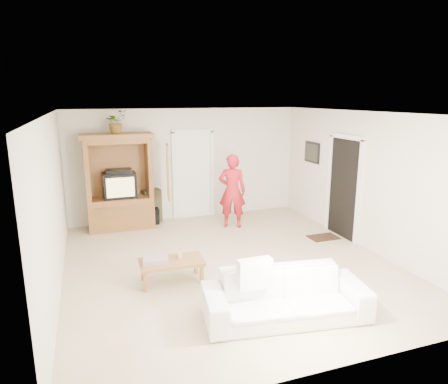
% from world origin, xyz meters
% --- Properties ---
extents(floor, '(6.00, 6.00, 0.00)m').
position_xyz_m(floor, '(0.00, 0.00, 0.00)').
color(floor, tan).
rests_on(floor, ground).
extents(ceiling, '(6.00, 6.00, 0.00)m').
position_xyz_m(ceiling, '(0.00, 0.00, 2.60)').
color(ceiling, white).
rests_on(ceiling, floor).
extents(wall_back, '(5.50, 0.00, 5.50)m').
position_xyz_m(wall_back, '(0.00, 3.00, 1.30)').
color(wall_back, silver).
rests_on(wall_back, floor).
extents(wall_front, '(5.50, 0.00, 5.50)m').
position_xyz_m(wall_front, '(0.00, -3.00, 1.30)').
color(wall_front, silver).
rests_on(wall_front, floor).
extents(wall_left, '(0.00, 6.00, 6.00)m').
position_xyz_m(wall_left, '(-2.75, 0.00, 1.30)').
color(wall_left, silver).
rests_on(wall_left, floor).
extents(wall_right, '(0.00, 6.00, 6.00)m').
position_xyz_m(wall_right, '(2.75, 0.00, 1.30)').
color(wall_right, silver).
rests_on(wall_right, floor).
extents(armoire, '(1.82, 1.14, 2.10)m').
position_xyz_m(armoire, '(-1.58, 2.66, 0.91)').
color(armoire, brown).
rests_on(armoire, floor).
extents(door_back, '(0.85, 0.05, 2.04)m').
position_xyz_m(door_back, '(0.15, 2.97, 1.02)').
color(door_back, white).
rests_on(door_back, floor).
extents(doorway_right, '(0.05, 0.90, 2.04)m').
position_xyz_m(doorway_right, '(2.73, 0.60, 1.02)').
color(doorway_right, black).
rests_on(doorway_right, floor).
extents(framed_picture, '(0.03, 0.60, 0.48)m').
position_xyz_m(framed_picture, '(2.73, 1.90, 1.60)').
color(framed_picture, black).
rests_on(framed_picture, wall_right).
extents(doormat, '(0.60, 0.40, 0.02)m').
position_xyz_m(doormat, '(2.30, 0.60, 0.01)').
color(doormat, '#382316').
rests_on(doormat, floor).
extents(plant, '(0.58, 0.57, 0.49)m').
position_xyz_m(plant, '(-1.60, 2.63, 2.34)').
color(plant, '#4C7238').
rests_on(plant, armoire).
extents(man, '(0.71, 0.61, 1.65)m').
position_xyz_m(man, '(0.76, 1.93, 0.83)').
color(man, '#AD1722').
rests_on(man, floor).
extents(sofa, '(2.24, 1.14, 0.62)m').
position_xyz_m(sofa, '(0.09, -1.90, 0.31)').
color(sofa, white).
rests_on(sofa, floor).
extents(coffee_table, '(1.01, 0.58, 0.37)m').
position_xyz_m(coffee_table, '(-1.10, -0.38, 0.32)').
color(coffee_table, brown).
rests_on(coffee_table, floor).
extents(towel, '(0.41, 0.32, 0.08)m').
position_xyz_m(towel, '(-1.35, -0.38, 0.41)').
color(towel, '#F7525B').
rests_on(towel, coffee_table).
extents(candle, '(0.08, 0.08, 0.10)m').
position_xyz_m(candle, '(-0.97, -0.34, 0.42)').
color(candle, tan).
rests_on(candle, coffee_table).
extents(backpack_black, '(0.31, 0.20, 0.37)m').
position_xyz_m(backpack_black, '(-0.92, 2.65, 0.19)').
color(backpack_black, black).
rests_on(backpack_black, floor).
extents(backpack_olive, '(0.48, 0.40, 0.78)m').
position_xyz_m(backpack_olive, '(-0.90, 2.85, 0.39)').
color(backpack_olive, '#47442B').
rests_on(backpack_olive, floor).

